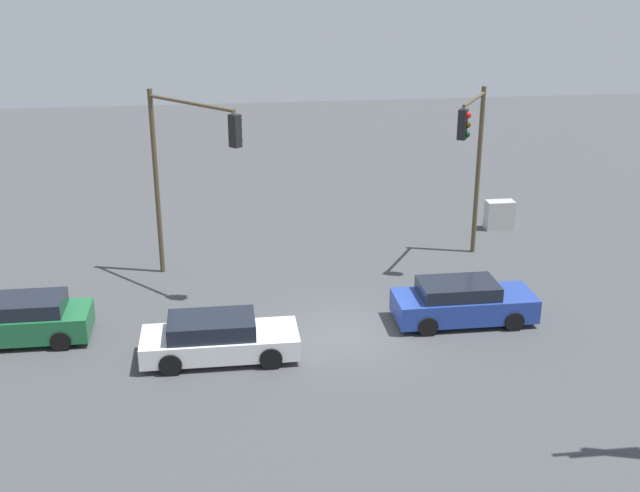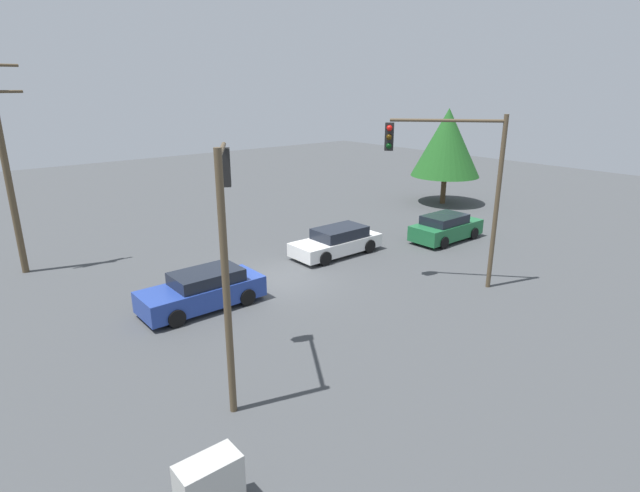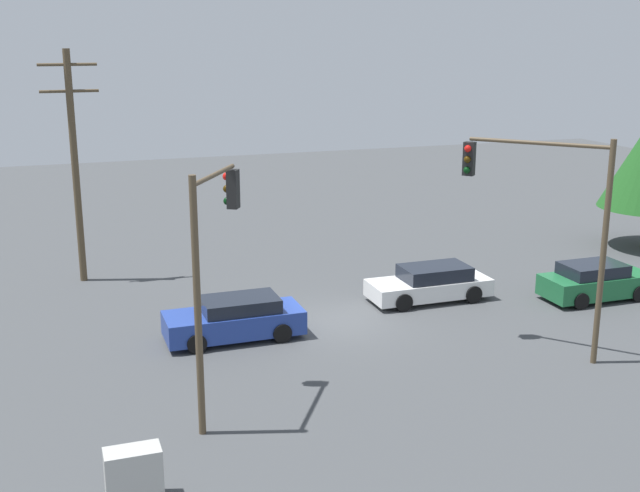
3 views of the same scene
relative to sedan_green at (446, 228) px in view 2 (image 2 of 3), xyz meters
The scene contains 9 objects.
ground_plane 10.14m from the sedan_green, behind, with size 80.00×80.00×0.00m, color #424447.
sedan_green is the anchor object (origin of this frame).
sedan_white 6.27m from the sedan_green, 161.97° to the left, with size 4.60×1.90×1.32m.
sedan_blue 13.83m from the sedan_green, behind, with size 4.51×1.89×1.39m.
traffic_signal_main 7.54m from the sedan_green, 142.66° to the right, with size 3.15×3.49×6.84m.
traffic_signal_cross 16.64m from the sedan_green, 163.44° to the right, with size 1.83×2.80×6.58m.
utility_pole_tall 20.64m from the sedan_green, 154.00° to the left, with size 2.20×0.28×9.21m.
electrical_cabinet 19.85m from the sedan_green, 155.73° to the right, with size 1.20×0.63×1.24m, color #B2B2AD.
tree_right 9.64m from the sedan_green, 38.04° to the left, with size 4.62×4.62×6.43m.
Camera 2 is at (-11.22, -16.10, 7.83)m, focal length 28.00 mm.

